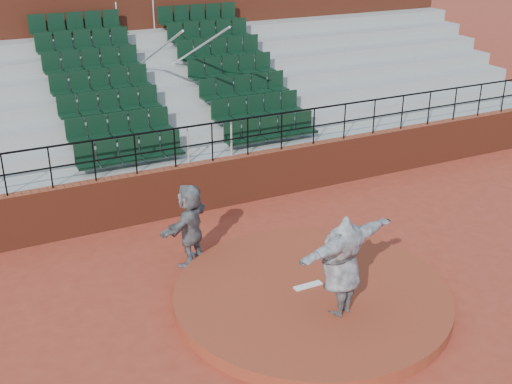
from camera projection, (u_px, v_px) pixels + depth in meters
ground at (311, 300)px, 12.85m from camera, size 90.00×90.00×0.00m
pitchers_mound at (312, 295)px, 12.80m from camera, size 5.50×5.50×0.25m
pitching_rubber at (308, 286)px, 12.86m from camera, size 0.60×0.15×0.03m
boundary_wall at (213, 184)px, 16.69m from camera, size 24.00×0.30×1.30m
wall_railing at (212, 134)px, 16.14m from camera, size 24.04×0.05×1.03m
seating_deck at (166, 118)px, 19.38m from camera, size 24.00×5.97×4.63m
press_box_facade at (124, 28)px, 21.78m from camera, size 24.00×3.00×7.10m
pitcher at (342, 266)px, 11.64m from camera, size 2.55×1.36×2.00m
fielder at (190, 224)px, 13.91m from camera, size 1.67×1.53×1.86m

